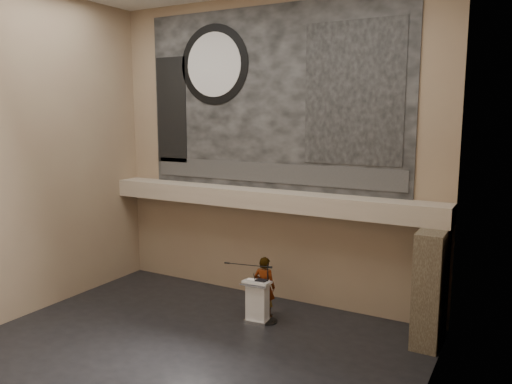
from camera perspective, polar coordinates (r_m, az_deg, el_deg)
The scene contains 20 objects.
floor at distance 11.90m, azimuth -7.88°, elevation -17.60°, with size 10.00×10.00×0.00m, color black.
wall_back at distance 14.07m, azimuth 1.59°, elevation 4.67°, with size 10.00×0.02×8.50m, color #856B54.
wall_front at distance 7.93m, azimuth -26.19°, elevation 0.40°, with size 10.00×0.02×8.50m, color #856B54.
wall_left at distance 14.29m, azimuth -24.55°, elevation 3.93°, with size 0.02×8.00×8.50m, color #856B54.
wall_right at distance 8.64m, azimuth 19.01°, elevation 1.47°, with size 0.02×8.00×8.50m, color #856B54.
soffit at distance 13.88m, azimuth 0.80°, elevation -0.79°, with size 10.00×0.80×0.50m, color tan.
sprinkler_left at distance 14.70m, azimuth -4.79°, elevation -1.38°, with size 0.04×0.04×0.06m, color #B2893D.
sprinkler_right at distance 13.11m, azimuth 8.04°, elevation -2.71°, with size 0.04×0.04×0.06m, color #B2893D.
banner at distance 14.01m, azimuth 1.56°, elevation 10.59°, with size 8.00×0.05×5.00m, color black.
banner_text_strip at distance 14.07m, azimuth 1.45°, elevation 2.22°, with size 7.76×0.02×0.55m, color #2E2E2E.
banner_clock_rim at distance 14.96m, azimuth -4.82°, elevation 14.30°, with size 2.30×2.30×0.02m, color black.
banner_clock_face at distance 14.94m, azimuth -4.87°, elevation 14.30°, with size 1.84×1.84×0.02m, color silver.
banner_building_print at distance 13.04m, azimuth 11.04°, elevation 10.99°, with size 2.60×0.02×3.60m, color black.
banner_brick_print at distance 15.84m, azimuth -9.63°, elevation 9.19°, with size 1.10×0.02×3.20m, color black.
stone_pier at distance 12.39m, azimuth 19.34°, elevation -10.17°, with size 0.60×1.40×2.70m, color #413628.
lectern at distance 13.06m, azimuth 0.17°, elevation -12.36°, with size 0.71×0.54×1.13m.
binder at distance 12.83m, azimuth 0.59°, elevation -10.08°, with size 0.27×0.21×0.04m, color black.
papers at distance 12.90m, azimuth -0.66°, elevation -10.05°, with size 0.21×0.29×0.01m, color white.
speaker_person at distance 13.32m, azimuth 0.98°, elevation -10.76°, with size 0.59×0.39×1.62m, color silver.
mic_stand at distance 13.20m, azimuth 1.16°, elevation -13.66°, with size 1.41×0.52×1.53m.
Camera 1 is at (6.48, -8.45, 5.31)m, focal length 35.00 mm.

